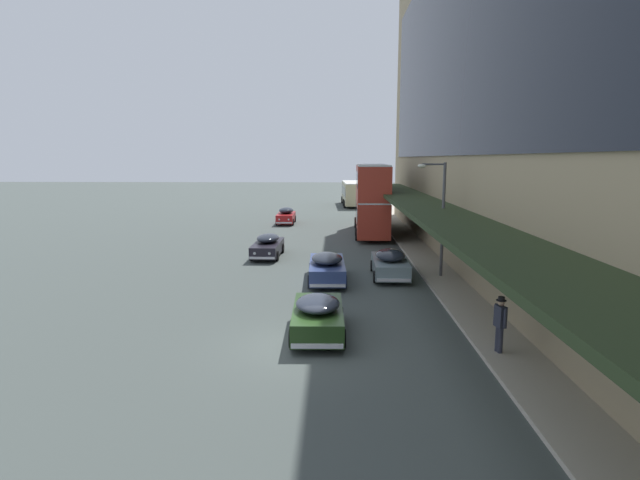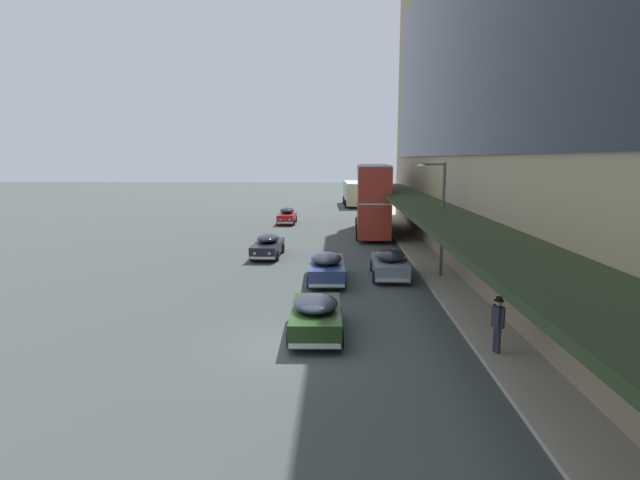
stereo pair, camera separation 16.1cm
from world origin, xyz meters
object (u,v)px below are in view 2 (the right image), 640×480
sedan_oncoming_rear (287,216)px  street_lamp (439,210)px  transit_bus_kerbside_front (372,197)px  pedestrian_at_kerb (498,322)px  sedan_second_mid (316,315)px  transit_bus_kerbside_rear (354,192)px  sedan_second_near (390,263)px  sedan_lead_mid (268,245)px  sedan_trailing_mid (326,267)px

sedan_oncoming_rear → street_lamp: (10.35, -22.64, 2.93)m
transit_bus_kerbside_front → pedestrian_at_kerb: size_ratio=6.12×
street_lamp → sedan_second_mid: bearing=-124.6°
transit_bus_kerbside_rear → pedestrian_at_kerb: (2.87, -52.85, -0.68)m
pedestrian_at_kerb → street_lamp: size_ratio=0.31×
sedan_second_near → sedan_second_mid: bearing=-111.6°
transit_bus_kerbside_rear → pedestrian_at_kerb: 52.94m
sedan_second_near → sedan_lead_mid: sedan_second_near is taller
transit_bus_kerbside_front → pedestrian_at_kerb: bearing=-85.2°
sedan_second_mid → sedan_lead_mid: 15.19m
sedan_second_mid → pedestrian_at_kerb: (5.96, -1.83, 0.43)m
sedan_second_near → street_lamp: 3.89m
sedan_second_near → sedan_second_mid: 9.80m
transit_bus_kerbside_front → sedan_second_near: 15.84m
street_lamp → sedan_trailing_mid: bearing=-172.5°
sedan_second_near → street_lamp: size_ratio=0.76×
transit_bus_kerbside_front → sedan_second_mid: 25.17m
transit_bus_kerbside_rear → sedan_trailing_mid: (-2.88, -42.90, -1.09)m
sedan_trailing_mid → street_lamp: size_ratio=0.83×
sedan_oncoming_rear → street_lamp: size_ratio=0.75×
sedan_lead_mid → street_lamp: 11.88m
transit_bus_kerbside_rear → sedan_second_near: (0.53, -41.91, -1.09)m
sedan_oncoming_rear → sedan_lead_mid: (0.42, -16.84, -0.05)m
sedan_lead_mid → sedan_second_near: bearing=-37.1°
transit_bus_kerbside_front → street_lamp: size_ratio=1.88×
street_lamp → pedestrian_at_kerb: bearing=-91.0°
sedan_second_mid → sedan_lead_mid: bearing=104.5°
sedan_second_mid → sedan_oncoming_rear: bearing=97.6°
sedan_second_mid → sedan_oncoming_rear: 31.83m
transit_bus_kerbside_front → transit_bus_kerbside_rear: bearing=91.4°
sedan_lead_mid → pedestrian_at_kerb: (9.75, -16.54, 0.45)m
transit_bus_kerbside_front → sedan_lead_mid: transit_bus_kerbside_front is taller
sedan_oncoming_rear → pedestrian_at_kerb: (10.17, -33.38, 0.39)m
sedan_trailing_mid → sedan_lead_mid: (-4.00, 6.59, -0.03)m
transit_bus_kerbside_front → transit_bus_kerbside_rear: transit_bus_kerbside_front is taller
sedan_oncoming_rear → transit_bus_kerbside_rear: bearing=69.5°
pedestrian_at_kerb → sedan_oncoming_rear: bearing=106.9°
pedestrian_at_kerb → street_lamp: street_lamp is taller
pedestrian_at_kerb → street_lamp: 11.04m
sedan_oncoming_rear → sedan_lead_mid: sedan_oncoming_rear is taller
sedan_second_near → street_lamp: bearing=-4.7°
transit_bus_kerbside_rear → sedan_second_near: transit_bus_kerbside_rear is taller
transit_bus_kerbside_rear → street_lamp: bearing=-85.9°
sedan_lead_mid → pedestrian_at_kerb: 19.20m
sedan_second_near → sedan_trailing_mid: (-3.40, -0.99, -0.01)m
sedan_lead_mid → transit_bus_kerbside_front: bearing=53.3°
sedan_second_mid → sedan_oncoming_rear: sedan_oncoming_rear is taller
transit_bus_kerbside_front → sedan_oncoming_rear: 10.70m
transit_bus_kerbside_front → sedan_trailing_mid: (-3.50, -16.65, -2.42)m
pedestrian_at_kerb → transit_bus_kerbside_front: bearing=94.8°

